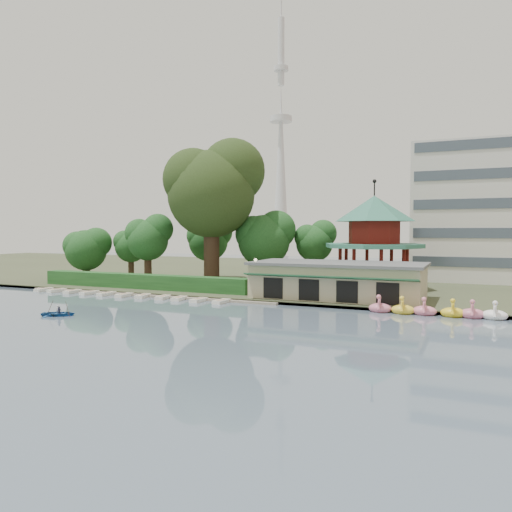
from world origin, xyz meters
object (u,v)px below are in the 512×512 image
Objects in this scene: big_tree at (213,187)px; rowboat_with_passengers at (59,311)px; dock at (145,295)px; boathouse at (338,280)px; pavilion at (374,233)px.

big_tree is 28.77m from rowboat_with_passengers.
dock is at bearing -106.04° from big_tree.
boathouse is 22.82m from big_tree.
boathouse is 28.51m from rowboat_with_passengers.
boathouse is at bearing -18.26° from big_tree.
pavilion is at bearing 51.93° from rowboat_with_passengers.
boathouse reaches higher than dock.
big_tree is at bearing 73.96° from dock.
big_tree is at bearing 85.30° from rowboat_with_passengers.
big_tree is at bearing -169.64° from pavilion.
big_tree is 3.92× the size of rowboat_with_passengers.
boathouse is 0.94× the size of big_tree.
dock is at bearing -167.76° from boathouse.
dock is 17.72m from big_tree.
boathouse is 3.68× the size of rowboat_with_passengers.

